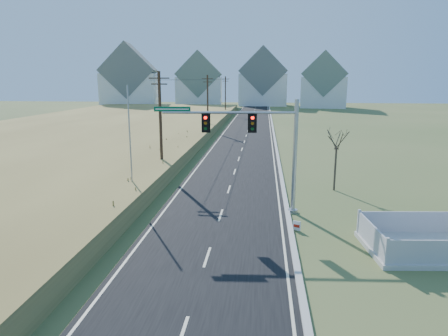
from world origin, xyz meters
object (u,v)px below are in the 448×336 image
(open_sign, at_px, (297,226))
(flagpole, at_px, (131,155))
(bare_tree, at_px, (337,138))
(fence_enclosure, at_px, (430,246))
(traffic_signal_mast, at_px, (265,144))

(open_sign, distance_m, flagpole, 12.54)
(open_sign, height_order, bare_tree, bare_tree)
(fence_enclosure, xyz_separation_m, bare_tree, (-2.80, 10.91, 3.74))
(traffic_signal_mast, height_order, flagpole, flagpole)
(flagpole, bearing_deg, fence_enclosure, -22.48)
(traffic_signal_mast, xyz_separation_m, bare_tree, (5.37, 5.73, -0.37))
(bare_tree, bearing_deg, traffic_signal_mast, -133.15)
(fence_enclosure, relative_size, flagpole, 0.81)
(traffic_signal_mast, relative_size, flagpole, 1.13)
(fence_enclosure, distance_m, bare_tree, 11.87)
(traffic_signal_mast, bearing_deg, fence_enclosure, -35.99)
(fence_enclosure, distance_m, flagpole, 19.06)
(traffic_signal_mast, relative_size, bare_tree, 1.80)
(flagpole, distance_m, bare_tree, 15.10)
(traffic_signal_mast, distance_m, open_sign, 5.44)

